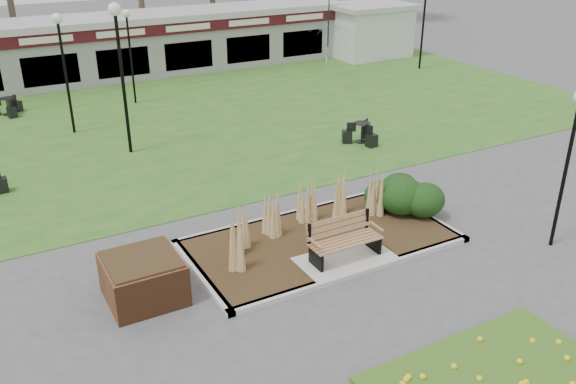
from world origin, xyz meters
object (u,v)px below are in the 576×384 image
park_bench (343,238)px  lamp_post_far_right (425,2)px  service_hut (369,30)px  lamp_post_mid_right (129,36)px  brick_planter (143,278)px  patio_umbrella (328,44)px  lamp_post_mid_left (119,46)px  lamp_post_near_right (573,135)px  bistro_set_d (362,136)px  lamp_post_far_left (62,48)px  food_pavilion (114,47)px  bistro_set_b (8,109)px

park_bench → lamp_post_far_right: (14.00, 13.93, 2.72)m
service_hut → lamp_post_mid_right: (-14.00, -2.86, 1.34)m
brick_planter → lamp_post_mid_right: 14.85m
lamp_post_mid_right → patio_umbrella: lamp_post_mid_right is taller
lamp_post_mid_left → patio_umbrella: lamp_post_mid_left is taller
brick_planter → lamp_post_far_right: bearing=35.6°
park_bench → lamp_post_mid_right: lamp_post_mid_right is taller
park_bench → lamp_post_mid_right: 15.06m
lamp_post_near_right → lamp_post_mid_left: 13.16m
brick_planter → service_hut: service_hut is taller
patio_umbrella → bistro_set_d: bearing=-114.6°
patio_umbrella → lamp_post_mid_right: bearing=176.5°
park_bench → lamp_post_mid_left: lamp_post_mid_left is taller
lamp_post_mid_left → lamp_post_far_left: (-1.24, 2.97, -0.44)m
lamp_post_mid_left → food_pavilion: bearing=77.6°
park_bench → patio_umbrella: 16.77m
patio_umbrella → brick_planter: bearing=-133.9°
lamp_post_mid_right → food_pavilion: bearing=84.0°
service_hut → lamp_post_mid_left: lamp_post_mid_left is taller
lamp_post_mid_right → bistro_set_d: (5.48, -8.60, -2.53)m
brick_planter → lamp_post_far_right: lamp_post_far_right is taller
service_hut → brick_planter: bearing=-136.5°
service_hut → lamp_post_far_right: lamp_post_far_right is taller
lamp_post_mid_left → lamp_post_mid_right: (1.80, 5.64, -0.73)m
food_pavilion → lamp_post_near_right: (4.80, -21.52, 1.31)m
park_bench → patio_umbrella: size_ratio=0.64×
lamp_post_near_right → patio_umbrella: (3.85, 16.14, -1.10)m
patio_umbrella → lamp_post_mid_left: bearing=-155.1°
lamp_post_mid_right → lamp_post_far_right: (14.50, -0.96, 0.52)m
brick_planter → lamp_post_far_left: size_ratio=0.35×
park_bench → bistro_set_b: park_bench is taller
park_bench → lamp_post_near_right: 5.58m
patio_umbrella → park_bench: bearing=-121.1°
food_pavilion → lamp_post_near_right: bearing=-77.4°
brick_planter → lamp_post_far_right: (18.40, 13.18, 2.84)m
lamp_post_mid_right → bistro_set_b: (-4.86, 0.78, -2.55)m
food_pavilion → lamp_post_mid_right: (-0.50, -4.82, 1.31)m
lamp_post_near_right → lamp_post_mid_right: bearing=107.6°
brick_planter → bistro_set_b: size_ratio=1.20×
park_bench → service_hut: service_hut is taller
bistro_set_b → lamp_post_mid_right: bearing=-9.1°
lamp_post_near_right → lamp_post_far_right: lamp_post_far_right is taller
lamp_post_mid_right → lamp_post_far_right: bearing=-3.8°
brick_planter → patio_umbrella: bearing=46.1°
lamp_post_far_right → patio_umbrella: (-5.35, 0.39, -1.63)m
lamp_post_far_right → bistro_set_d: size_ratio=3.42×
food_pavilion → lamp_post_mid_left: (-2.30, -10.47, 2.04)m
lamp_post_mid_right → lamp_post_far_right: 14.54m
lamp_post_mid_left → patio_umbrella: bearing=24.9°
park_bench → service_hut: bearing=52.7°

